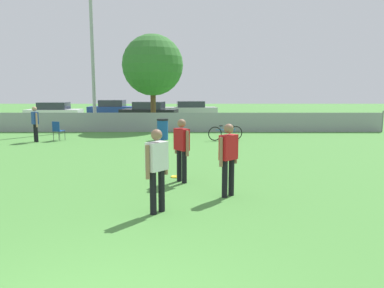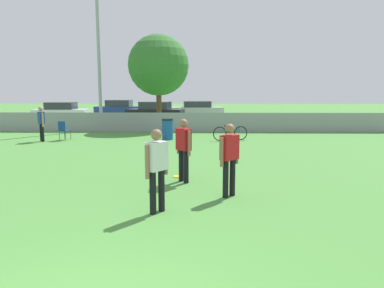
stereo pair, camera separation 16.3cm
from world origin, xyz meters
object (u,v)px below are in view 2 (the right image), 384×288
at_px(parked_car_silver, 197,109).
at_px(tree_near_pole, 158,65).
at_px(spectator_in_blue, 41,121).
at_px(parked_car_blue, 119,109).
at_px(bicycle_sideline, 230,133).
at_px(trash_bin, 167,129).
at_px(player_receiver_white, 157,165).
at_px(parked_car_dark, 155,112).
at_px(player_thrower_red, 184,146).
at_px(frisbee_disc, 178,177).
at_px(light_pole, 98,36).
at_px(parked_car_white, 61,112).
at_px(folding_chair_sideline, 64,129).
at_px(player_defender_red, 229,155).

bearing_deg(parked_car_silver, tree_near_pole, -108.75).
relative_size(spectator_in_blue, parked_car_blue, 0.40).
distance_m(bicycle_sideline, trash_bin, 3.03).
relative_size(player_receiver_white, spectator_in_blue, 1.02).
distance_m(parked_car_blue, parked_car_dark, 5.65).
relative_size(player_thrower_red, frisbee_disc, 6.11).
relative_size(player_thrower_red, parked_car_blue, 0.41).
bearing_deg(parked_car_dark, light_pole, -103.30).
xyz_separation_m(trash_bin, parked_car_white, (-9.02, 10.39, 0.19)).
xyz_separation_m(spectator_in_blue, folding_chair_sideline, (0.86, 0.45, -0.41)).
xyz_separation_m(bicycle_sideline, parked_car_dark, (-4.87, 10.80, 0.35)).
bearing_deg(bicycle_sideline, parked_car_silver, 81.81).
distance_m(player_defender_red, parked_car_silver, 24.43).
distance_m(player_thrower_red, trash_bin, 8.45).
bearing_deg(folding_chair_sideline, parked_car_silver, -91.71).
xyz_separation_m(parked_car_white, parked_car_blue, (3.48, 4.46, 0.01)).
xyz_separation_m(folding_chair_sideline, parked_car_dark, (3.09, 10.90, 0.17)).
bearing_deg(spectator_in_blue, player_defender_red, -176.73).
xyz_separation_m(player_thrower_red, trash_bin, (-1.15, 8.36, -0.46)).
bearing_deg(light_pole, tree_near_pole, 7.00).
bearing_deg(parked_car_silver, parked_car_dark, -133.10).
height_order(player_thrower_red, player_receiver_white, same).
distance_m(folding_chair_sideline, parked_car_white, 11.47).
height_order(player_thrower_red, bicycle_sideline, player_thrower_red).
distance_m(bicycle_sideline, parked_car_silver, 15.06).
relative_size(parked_car_blue, parked_car_silver, 0.88).
bearing_deg(bicycle_sideline, trash_bin, 160.91).
bearing_deg(spectator_in_blue, player_receiver_white, 174.25).
relative_size(parked_car_blue, parked_car_dark, 0.92).
relative_size(light_pole, player_thrower_red, 5.71).
bearing_deg(light_pole, player_thrower_red, -66.57).
bearing_deg(folding_chair_sideline, player_defender_red, 148.33).
bearing_deg(spectator_in_blue, parked_car_dark, -58.00).
bearing_deg(player_receiver_white, parked_car_blue, 52.77).
bearing_deg(tree_near_pole, parked_car_dark, 99.16).
relative_size(trash_bin, parked_car_silver, 0.22).
height_order(light_pole, folding_chair_sideline, light_pole).
distance_m(player_receiver_white, folding_chair_sideline, 11.94).
xyz_separation_m(light_pole, parked_car_blue, (-1.13, 10.38, -4.80)).
bearing_deg(parked_car_silver, trash_bin, -100.97).
distance_m(frisbee_disc, parked_car_blue, 23.57).
distance_m(frisbee_disc, parked_car_silver, 22.54).
xyz_separation_m(player_receiver_white, parked_car_blue, (-6.28, 25.67, -0.25)).
bearing_deg(parked_car_white, folding_chair_sideline, -71.23).
bearing_deg(light_pole, parked_car_silver, 60.93).
relative_size(player_defender_red, parked_car_blue, 0.41).
bearing_deg(parked_car_white, bicycle_sideline, -43.46).
distance_m(spectator_in_blue, parked_car_dark, 12.02).
relative_size(player_thrower_red, parked_car_white, 0.41).
bearing_deg(parked_car_dark, tree_near_pole, -71.46).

